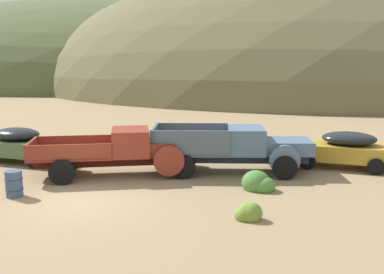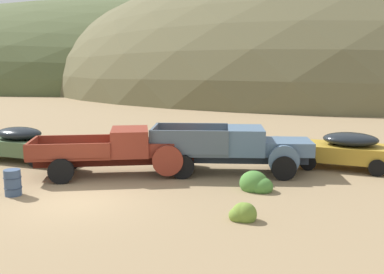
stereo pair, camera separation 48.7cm
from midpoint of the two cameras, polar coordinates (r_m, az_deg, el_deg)
name	(u,v)px [view 2 (the right image)]	position (r m, az deg, el deg)	size (l,w,h in m)	color
ground_plane	(77,201)	(15.02, -13.85, -8.09)	(300.00, 300.00, 0.00)	#937A56
hill_center	(108,82)	(95.99, -10.75, 7.02)	(117.45, 76.19, 33.30)	#4C5633
hill_distant	(325,87)	(81.90, 17.15, 6.29)	(95.72, 87.46, 40.05)	brown
car_weathered_green	(26,144)	(21.32, -20.24, -0.84)	(4.80, 2.75, 1.57)	#47603D
truck_rust_red	(127,150)	(17.79, -7.72, -1.71)	(6.85, 3.50, 1.89)	#42140D
truck_chalk_blue	(241,148)	(18.06, 7.24, -1.49)	(6.56, 2.68, 1.91)	#262D39
car_mustard	(340,149)	(19.90, 19.48, -1.53)	(4.90, 2.92, 1.57)	#B28928
oil_drum_by_truck	(13,183)	(16.15, -21.61, -5.56)	(0.60, 0.60, 0.91)	#384C6B
bush_front_right	(256,184)	(15.85, 9.27, -6.12)	(1.20, 1.00, 0.90)	#4C8438
bush_between_trucks	(249,141)	(23.99, 8.07, -0.51)	(0.99, 0.93, 1.03)	olive
bush_front_left	(243,214)	(12.96, 7.78, -9.99)	(0.82, 0.63, 0.68)	olive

